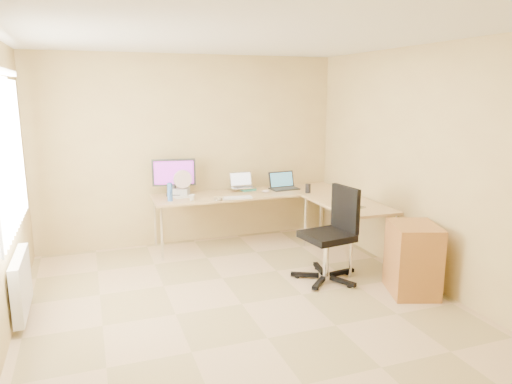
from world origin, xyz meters
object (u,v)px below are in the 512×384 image
object	(u,v)px
monitor	(174,177)
office_chair	(327,237)
laptop_center	(243,180)
laptop_black	(284,181)
desk_fan	(182,183)
cabinet	(413,260)
water_bottle	(170,192)
desk_return	(347,230)
laptop_return	(352,199)
desk_main	(250,218)
keyboard	(234,198)
mug	(192,198)

from	to	relation	value
monitor	office_chair	distance (m)	2.29
laptop_center	laptop_black	distance (m)	0.61
laptop_black	desk_fan	size ratio (longest dim) A/B	1.24
laptop_center	cabinet	xyz separation A→B (m)	(1.12, -2.33, -0.52)
water_bottle	laptop_center	bearing A→B (deg)	14.94
desk_fan	desk_return	bearing A→B (deg)	-35.97
laptop_black	office_chair	world-z (taller)	office_chair
water_bottle	monitor	bearing A→B (deg)	70.64
laptop_return	water_bottle	bearing A→B (deg)	40.73
desk_main	cabinet	bearing A→B (deg)	-64.07
water_bottle	keyboard	bearing A→B (deg)	-10.98
laptop_return	desk_main	bearing A→B (deg)	14.67
water_bottle	office_chair	size ratio (longest dim) A/B	0.22
mug	laptop_return	xyz separation A→B (m)	(1.73, -1.03, 0.06)
desk_main	laptop_return	xyz separation A→B (m)	(0.87, -1.24, 0.47)
monitor	keyboard	size ratio (longest dim) A/B	1.21
laptop_center	laptop_black	xyz separation A→B (m)	(0.60, -0.10, -0.03)
laptop_center	laptop_black	world-z (taller)	laptop_center
laptop_black	office_chair	xyz separation A→B (m)	(-0.17, -1.61, -0.35)
desk_fan	water_bottle	bearing A→B (deg)	-129.36
desk_return	water_bottle	size ratio (longest dim) A/B	5.45
laptop_black	laptop_return	xyz separation A→B (m)	(0.33, -1.29, -0.02)
desk_main	keyboard	distance (m)	0.58
monitor	desk_main	bearing A→B (deg)	-0.68
desk_return	laptop_return	world-z (taller)	laptop_return
desk_main	monitor	distance (m)	1.19
desk_main	water_bottle	distance (m)	1.23
monitor	laptop_black	distance (m)	1.56
monitor	laptop_return	distance (m)	2.38
desk_fan	laptop_return	bearing A→B (deg)	-42.56
laptop_black	laptop_return	bearing A→B (deg)	-80.77
laptop_return	office_chair	xyz separation A→B (m)	(-0.50, -0.32, -0.33)
desk_main	keyboard	xyz separation A→B (m)	(-0.32, -0.30, 0.38)
desk_fan	cabinet	bearing A→B (deg)	-54.24
cabinet	desk_fan	bearing A→B (deg)	149.12
office_chair	laptop_center	bearing A→B (deg)	96.05
desk_main	desk_return	distance (m)	1.40
laptop_black	mug	distance (m)	1.43
laptop_black	mug	bearing A→B (deg)	-174.29
mug	cabinet	distance (m)	2.79
desk_return	monitor	xyz separation A→B (m)	(-1.98, 1.20, 0.61)
desk_main	cabinet	world-z (taller)	cabinet
keyboard	laptop_black	bearing A→B (deg)	27.84
laptop_black	keyboard	xyz separation A→B (m)	(-0.87, -0.35, -0.11)
desk_main	mug	bearing A→B (deg)	-165.84
desk_return	water_bottle	distance (m)	2.32
water_bottle	office_chair	bearing A→B (deg)	-43.37
water_bottle	cabinet	size ratio (longest dim) A/B	0.30
cabinet	office_chair	bearing A→B (deg)	156.81
keyboard	mug	distance (m)	0.54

